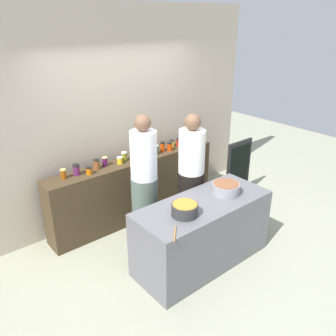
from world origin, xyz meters
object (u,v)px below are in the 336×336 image
object	(u,v)px
preserve_jar_2	(89,171)
preserve_jar_15	(197,139)
preserve_jar_0	(63,174)
preserve_jar_14	(192,140)
preserve_jar_8	(145,152)
chalkboard_sign	(238,170)
cooking_pot_center	(226,188)
cook_in_cap	(191,183)
preserve_jar_13	(179,142)
preserve_jar_9	(156,150)
preserve_jar_12	(172,143)
preserve_jar_7	(138,156)
preserve_jar_10	(163,147)
preserve_jar_11	(170,146)
preserve_jar_6	(124,156)
cook_with_tongs	(145,190)
cooking_pot_left	(185,210)
preserve_jar_1	(76,170)
preserve_jar_3	(96,164)
preserve_jar_4	(105,162)
preserve_jar_5	(120,160)
wooden_spoon	(175,234)

from	to	relation	value
preserve_jar_2	preserve_jar_15	size ratio (longest dim) A/B	0.95
preserve_jar_0	preserve_jar_14	distance (m)	2.12
preserve_jar_8	chalkboard_sign	bearing A→B (deg)	-23.68
cooking_pot_center	cook_in_cap	bearing A→B (deg)	95.01
cooking_pot_center	preserve_jar_13	bearing A→B (deg)	71.06
preserve_jar_9	preserve_jar_12	distance (m)	0.40
preserve_jar_0	preserve_jar_14	xyz separation A→B (m)	(2.11, -0.10, 0.01)
preserve_jar_7	preserve_jar_10	xyz separation A→B (m)	(0.49, 0.05, 0.01)
cooking_pot_center	preserve_jar_11	bearing A→B (deg)	79.73
preserve_jar_6	cook_with_tongs	world-z (taller)	cook_with_tongs
preserve_jar_8	cooking_pot_left	bearing A→B (deg)	-110.66
preserve_jar_1	preserve_jar_3	world-z (taller)	preserve_jar_1
cooking_pot_center	chalkboard_sign	world-z (taller)	chalkboard_sign
preserve_jar_7	cook_in_cap	size ratio (longest dim) A/B	0.08
preserve_jar_12	cooking_pot_left	bearing A→B (deg)	-125.98
preserve_jar_7	preserve_jar_14	bearing A→B (deg)	-0.04
preserve_jar_6	cooking_pot_center	distance (m)	1.54
preserve_jar_10	cooking_pot_center	distance (m)	1.41
preserve_jar_3	preserve_jar_0	bearing A→B (deg)	179.20
preserve_jar_10	preserve_jar_2	bearing A→B (deg)	-177.99
preserve_jar_1	chalkboard_sign	world-z (taller)	preserve_jar_1
preserve_jar_4	preserve_jar_5	xyz separation A→B (m)	(0.20, -0.06, -0.01)
preserve_jar_7	preserve_jar_11	size ratio (longest dim) A/B	1.05
preserve_jar_15	wooden_spoon	size ratio (longest dim) A/B	0.42
preserve_jar_9	chalkboard_sign	bearing A→B (deg)	-22.72
preserve_jar_0	preserve_jar_1	size ratio (longest dim) A/B	0.88
preserve_jar_6	preserve_jar_12	world-z (taller)	preserve_jar_6
preserve_jar_11	preserve_jar_3	bearing A→B (deg)	176.17
preserve_jar_4	preserve_jar_8	xyz separation A→B (m)	(0.66, -0.02, -0.01)
preserve_jar_12	chalkboard_sign	size ratio (longest dim) A/B	0.11
preserve_jar_7	preserve_jar_11	distance (m)	0.60
preserve_jar_10	preserve_jar_15	xyz separation A→B (m)	(0.70, -0.03, -0.02)
preserve_jar_3	preserve_jar_9	distance (m)	0.95
wooden_spoon	preserve_jar_10	bearing A→B (deg)	54.64
preserve_jar_8	preserve_jar_14	size ratio (longest dim) A/B	0.67
preserve_jar_7	cook_with_tongs	distance (m)	0.71
preserve_jar_2	preserve_jar_8	bearing A→B (deg)	5.74
preserve_jar_3	preserve_jar_4	xyz separation A→B (m)	(0.14, 0.03, -0.01)
preserve_jar_0	cooking_pot_left	bearing A→B (deg)	-64.99
preserve_jar_7	chalkboard_sign	bearing A→B (deg)	-17.73
preserve_jar_7	preserve_jar_15	distance (m)	1.19
preserve_jar_7	chalkboard_sign	world-z (taller)	preserve_jar_7
preserve_jar_8	preserve_jar_10	world-z (taller)	preserve_jar_10
preserve_jar_2	preserve_jar_15	xyz separation A→B (m)	(1.95, 0.02, 0.00)
preserve_jar_13	preserve_jar_6	bearing A→B (deg)	178.42
preserve_jar_12	preserve_jar_3	bearing A→B (deg)	-179.05
preserve_jar_13	cook_in_cap	bearing A→B (deg)	-122.08
cooking_pot_center	chalkboard_sign	size ratio (longest dim) A/B	0.34
preserve_jar_8	preserve_jar_10	xyz separation A→B (m)	(0.29, -0.05, 0.02)
preserve_jar_10	preserve_jar_12	size ratio (longest dim) A/B	1.36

